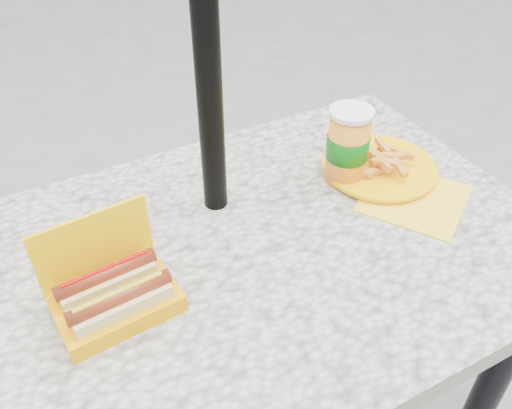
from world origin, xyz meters
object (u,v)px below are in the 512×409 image
umbrella_pole (207,48)px  hotdog_box (114,294)px  soda_cup (348,146)px  fries_plate (381,169)px

umbrella_pole → hotdog_box: 0.45m
umbrella_pole → soda_cup: 0.40m
umbrella_pole → fries_plate: 0.51m
umbrella_pole → soda_cup: size_ratio=12.34×
fries_plate → umbrella_pole: bearing=167.6°
hotdog_box → fries_plate: (0.66, 0.10, -0.02)m
umbrella_pole → soda_cup: bearing=-11.6°
umbrella_pole → hotdog_box: size_ratio=10.27×
hotdog_box → soda_cup: soda_cup is taller
umbrella_pole → hotdog_box: umbrella_pole is taller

